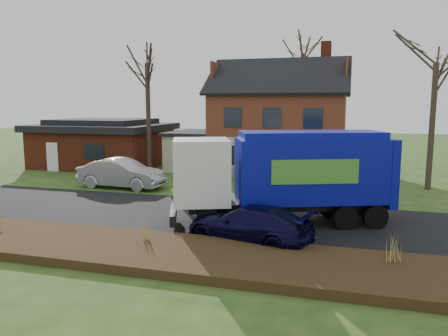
# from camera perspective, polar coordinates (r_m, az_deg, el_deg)

# --- Properties ---
(ground) EXTENTS (120.00, 120.00, 0.00)m
(ground) POSITION_cam_1_polar(r_m,az_deg,el_deg) (19.62, -4.96, -6.11)
(ground) COLOR #274617
(ground) RESTS_ON ground
(road) EXTENTS (80.00, 7.00, 0.02)m
(road) POSITION_cam_1_polar(r_m,az_deg,el_deg) (19.62, -4.96, -6.08)
(road) COLOR black
(road) RESTS_ON ground
(mulch_verge) EXTENTS (80.00, 3.50, 0.30)m
(mulch_verge) POSITION_cam_1_polar(r_m,az_deg,el_deg) (14.96, -12.39, -10.33)
(mulch_verge) COLOR black
(mulch_verge) RESTS_ON ground
(main_house) EXTENTS (12.95, 8.95, 9.26)m
(main_house) POSITION_cam_1_polar(r_m,az_deg,el_deg) (32.09, 6.50, 6.79)
(main_house) COLOR #BFB499
(main_house) RESTS_ON ground
(ranch_house) EXTENTS (9.80, 8.20, 3.70)m
(ranch_house) POSITION_cam_1_polar(r_m,az_deg,el_deg) (36.18, -15.41, 3.20)
(ranch_house) COLOR maroon
(ranch_house) RESTS_ON ground
(garbage_truck) EXTENTS (9.14, 5.44, 3.81)m
(garbage_truck) POSITION_cam_1_polar(r_m,az_deg,el_deg) (17.81, 8.26, -0.44)
(garbage_truck) COLOR black
(garbage_truck) RESTS_ON ground
(silver_sedan) EXTENTS (5.26, 2.06, 1.71)m
(silver_sedan) POSITION_cam_1_polar(r_m,az_deg,el_deg) (26.25, -13.20, -0.70)
(silver_sedan) COLOR #ADB0B5
(silver_sedan) RESTS_ON ground
(navy_wagon) EXTENTS (4.93, 2.93, 1.34)m
(navy_wagon) POSITION_cam_1_polar(r_m,az_deg,el_deg) (15.63, 3.26, -7.34)
(navy_wagon) COLOR black
(navy_wagon) RESTS_ON ground
(tree_front_west) EXTENTS (3.58, 3.58, 10.63)m
(tree_front_west) POSITION_cam_1_polar(r_m,az_deg,el_deg) (31.14, -10.08, 15.39)
(tree_front_west) COLOR #392B22
(tree_front_west) RESTS_ON ground
(tree_front_east) EXTENTS (3.65, 3.65, 10.15)m
(tree_front_east) POSITION_cam_1_polar(r_m,az_deg,el_deg) (27.60, 26.14, 14.53)
(tree_front_east) COLOR #3C3124
(tree_front_east) RESTS_ON ground
(tree_back) EXTENTS (3.99, 3.99, 12.64)m
(tree_back) POSITION_cam_1_polar(r_m,az_deg,el_deg) (40.75, 10.29, 16.22)
(tree_back) COLOR #453529
(tree_back) RESTS_ON ground
(grass_clump_mid) EXTENTS (0.32, 0.26, 0.89)m
(grass_clump_mid) POSITION_cam_1_polar(r_m,az_deg,el_deg) (15.13, -10.51, -7.71)
(grass_clump_mid) COLOR tan
(grass_clump_mid) RESTS_ON mulch_verge
(grass_clump_east) EXTENTS (0.33, 0.27, 0.83)m
(grass_clump_east) POSITION_cam_1_polar(r_m,az_deg,el_deg) (13.90, 21.35, -9.75)
(grass_clump_east) COLOR #9D8745
(grass_clump_east) RESTS_ON mulch_verge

